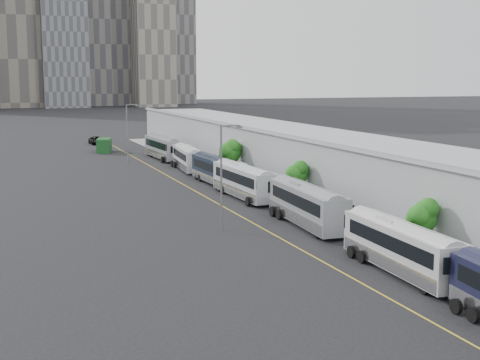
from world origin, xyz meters
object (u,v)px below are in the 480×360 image
shipping_container (104,145)px  suv (97,140)px  bus_4 (244,184)px  bus_7 (163,149)px  bus_3 (307,209)px  bus_6 (188,160)px  street_lamp_near (223,170)px  street_lamp_far (128,129)px  bus_5 (216,173)px  bus_2 (401,252)px

shipping_container → suv: size_ratio=0.98×
bus_4 → bus_7: 38.83m
suv → bus_3: bearing=-87.6°
bus_6 → bus_3: bearing=-84.7°
bus_7 → street_lamp_near: (-7.54, -53.09, 3.77)m
bus_3 → street_lamp_near: size_ratio=1.41×
bus_3 → suv: size_ratio=2.32×
bus_7 → shipping_container: size_ratio=2.40×
street_lamp_far → bus_5: bearing=-76.8°
bus_4 → bus_5: size_ratio=1.06×
bus_4 → bus_3: bearing=-90.5°
bus_3 → bus_6: 39.98m
bus_5 → bus_7: size_ratio=0.92×
bus_7 → street_lamp_far: (-6.20, -2.22, 3.72)m
street_lamp_near → suv: (0.87, 82.56, -4.62)m
bus_4 → shipping_container: 53.43m
bus_3 → bus_5: size_ratio=1.07×
bus_3 → bus_4: (-0.38, 15.42, -0.02)m
street_lamp_near → suv: street_lamp_near is taller
bus_2 → street_lamp_near: size_ratio=1.32×
bus_3 → bus_6: bus_3 is taller
bus_3 → bus_5: (-0.26, 25.84, -0.10)m
bus_4 → bus_7: bearing=87.8°
bus_2 → bus_4: size_ratio=0.96×
bus_3 → shipping_container: (-7.75, 68.34, -0.37)m
bus_2 → street_lamp_far: (-5.92, 67.90, 3.84)m
bus_3 → street_lamp_near: (-7.73, 1.17, 3.79)m
bus_3 → bus_6: bearing=93.3°
shipping_container → bus_2: bearing=-71.3°
street_lamp_near → street_lamp_far: 50.89m
bus_7 → shipping_container: bus_7 is taller
shipping_container → street_lamp_far: bearing=-71.5°
bus_3 → bus_7: bus_7 is taller
street_lamp_far → shipping_container: bearing=94.8°
bus_2 → bus_4: bus_4 is taller
bus_6 → bus_7: bus_7 is taller
bus_2 → bus_3: bearing=90.5°
shipping_container → bus_5: bearing=-66.2°
bus_7 → street_lamp_far: street_lamp_far is taller
bus_7 → street_lamp_far: 7.57m
bus_5 → bus_7: (0.07, 28.42, 0.13)m
bus_4 → bus_6: 24.56m
bus_6 → street_lamp_near: (-7.74, -38.81, 3.93)m
bus_7 → bus_6: bearing=-91.9°
suv → bus_5: bearing=-85.8°
bus_4 → bus_5: 10.42m
street_lamp_near → shipping_container: street_lamp_near is taller
bus_3 → bus_4: size_ratio=1.02×
bus_4 → bus_5: bearing=87.4°
bus_4 → bus_2: bearing=-92.1°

